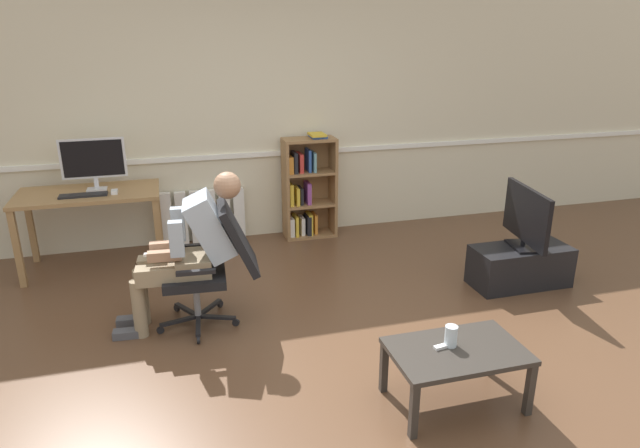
{
  "coord_description": "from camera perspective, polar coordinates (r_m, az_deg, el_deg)",
  "views": [
    {
      "loc": [
        -0.99,
        -3.22,
        2.19
      ],
      "look_at": [
        0.15,
        0.85,
        0.7
      ],
      "focal_mm": 31.06,
      "sensor_mm": 36.0,
      "label": 1
    }
  ],
  "objects": [
    {
      "name": "back_wall",
      "position": [
        6.01,
        -6.15,
        11.27
      ],
      "size": [
        12.0,
        0.13,
        2.7
      ],
      "color": "beige",
      "rests_on": "ground_plane"
    },
    {
      "name": "tv_stand",
      "position": [
        5.3,
        19.89,
        -4.08
      ],
      "size": [
        0.87,
        0.39,
        0.36
      ],
      "color": "black",
      "rests_on": "ground_plane"
    },
    {
      "name": "bookshelf",
      "position": [
        6.07,
        -1.4,
        3.55
      ],
      "size": [
        0.57,
        0.29,
        1.15
      ],
      "color": "olive",
      "rests_on": "ground_plane"
    },
    {
      "name": "office_chair",
      "position": [
        4.3,
        -10.81,
        -3.76
      ],
      "size": [
        0.82,
        0.62,
        0.97
      ],
      "rotation": [
        0.0,
        0.0,
        -1.64
      ],
      "color": "black",
      "rests_on": "ground_plane"
    },
    {
      "name": "coffee_table",
      "position": [
        3.53,
        13.9,
        -13.04
      ],
      "size": [
        0.81,
        0.51,
        0.38
      ],
      "color": "#332D28",
      "rests_on": "ground_plane"
    },
    {
      "name": "tv_screen",
      "position": [
        5.14,
        20.5,
        0.67
      ],
      "size": [
        0.25,
        0.76,
        0.54
      ],
      "rotation": [
        0.0,
        0.0,
        1.42
      ],
      "color": "black",
      "rests_on": "tv_stand"
    },
    {
      "name": "person_seated",
      "position": [
        4.25,
        -13.33,
        -2.35
      ],
      "size": [
        1.02,
        0.41,
        1.21
      ],
      "rotation": [
        0.0,
        0.0,
        -1.64
      ],
      "color": "#937F60",
      "rests_on": "ground_plane"
    },
    {
      "name": "drinking_glass",
      "position": [
        3.49,
        13.34,
        -11.17
      ],
      "size": [
        0.08,
        0.08,
        0.13
      ],
      "primitive_type": "cylinder",
      "color": "silver",
      "rests_on": "coffee_table"
    },
    {
      "name": "computer_mouse",
      "position": [
        5.46,
        -20.42,
        3.13
      ],
      "size": [
        0.06,
        0.1,
        0.03
      ],
      "primitive_type": "cube",
      "color": "white",
      "rests_on": "computer_desk"
    },
    {
      "name": "radiator",
      "position": [
        6.07,
        -11.92,
        0.77
      ],
      "size": [
        0.88,
        0.08,
        0.58
      ],
      "color": "white",
      "rests_on": "ground_plane"
    },
    {
      "name": "spare_remote",
      "position": [
        3.5,
        12.77,
        -12.13
      ],
      "size": [
        0.15,
        0.06,
        0.02
      ],
      "primitive_type": "cube",
      "rotation": [
        0.0,
        0.0,
        4.86
      ],
      "color": "white",
      "rests_on": "coffee_table"
    },
    {
      "name": "ground_plane",
      "position": [
        4.02,
        1.26,
        -13.63
      ],
      "size": [
        18.0,
        18.0,
        0.0
      ],
      "primitive_type": "plane",
      "color": "brown"
    },
    {
      "name": "imac_monitor",
      "position": [
        5.6,
        -22.32,
        6.11
      ],
      "size": [
        0.58,
        0.14,
        0.48
      ],
      "color": "silver",
      "rests_on": "computer_desk"
    },
    {
      "name": "computer_desk",
      "position": [
        5.63,
        -22.68,
        2.06
      ],
      "size": [
        1.28,
        0.68,
        0.76
      ],
      "color": "#9E7547",
      "rests_on": "ground_plane"
    },
    {
      "name": "keyboard",
      "position": [
        5.47,
        -23.2,
        2.75
      ],
      "size": [
        0.42,
        0.12,
        0.02
      ],
      "primitive_type": "cube",
      "color": "black",
      "rests_on": "computer_desk"
    }
  ]
}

